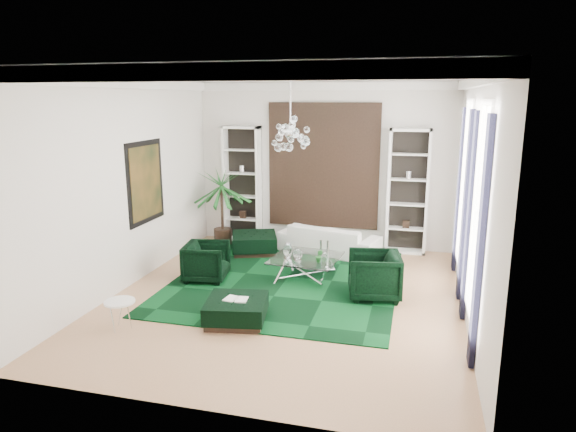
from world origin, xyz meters
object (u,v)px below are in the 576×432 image
(coffee_table, at_px, (306,268))
(ottoman_side, at_px, (254,243))
(side_table, at_px, (121,315))
(armchair_right, at_px, (374,275))
(sofa, at_px, (329,239))
(armchair_left, at_px, (207,262))
(palm, at_px, (222,197))
(ottoman_front, at_px, (236,311))

(coffee_table, relative_size, ottoman_side, 1.28)
(coffee_table, relative_size, side_table, 2.71)
(coffee_table, distance_m, side_table, 3.68)
(coffee_table, bearing_deg, armchair_right, -26.11)
(ottoman_side, bearing_deg, sofa, 12.81)
(coffee_table, bearing_deg, armchair_left, -162.79)
(coffee_table, distance_m, ottoman_side, 2.02)
(sofa, relative_size, palm, 0.96)
(armchair_left, bearing_deg, side_table, 161.56)
(coffee_table, height_order, ottoman_side, ottoman_side)
(ottoman_front, height_order, palm, palm)
(armchair_left, distance_m, side_table, 2.39)
(armchair_left, height_order, armchair_right, armchair_right)
(sofa, height_order, ottoman_front, sofa)
(ottoman_front, bearing_deg, ottoman_side, 103.59)
(sofa, distance_m, armchair_left, 3.05)
(ottoman_side, bearing_deg, armchair_left, -100.00)
(armchair_left, relative_size, palm, 0.35)
(sofa, height_order, armchair_right, armchair_right)
(coffee_table, bearing_deg, ottoman_side, 137.71)
(ottoman_front, bearing_deg, palm, 114.13)
(coffee_table, xyz_separation_m, ottoman_front, (-0.63, -2.22, -0.03))
(armchair_left, distance_m, ottoman_front, 2.06)
(coffee_table, height_order, ottoman_front, coffee_table)
(sofa, xyz_separation_m, armchair_right, (1.21, -2.41, 0.08))
(sofa, height_order, palm, palm)
(sofa, distance_m, ottoman_front, 4.04)
(armchair_left, distance_m, coffee_table, 1.93)
(coffee_table, bearing_deg, side_table, -127.62)
(ottoman_front, xyz_separation_m, palm, (-1.81, 4.05, 0.98))
(ottoman_front, bearing_deg, armchair_right, 37.82)
(armchair_right, relative_size, ottoman_side, 0.92)
(armchair_right, xyz_separation_m, palm, (-3.82, 2.50, 0.76))
(sofa, relative_size, coffee_table, 1.79)
(sofa, relative_size, side_table, 4.84)
(armchair_left, height_order, palm, palm)
(sofa, xyz_separation_m, ottoman_front, (-0.79, -3.96, -0.14))
(armchair_left, xyz_separation_m, armchair_right, (3.21, -0.10, 0.04))
(armchair_right, relative_size, coffee_table, 0.72)
(armchair_right, relative_size, side_table, 1.95)
(sofa, height_order, ottoman_side, sofa)
(ottoman_front, bearing_deg, armchair_left, 126.11)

